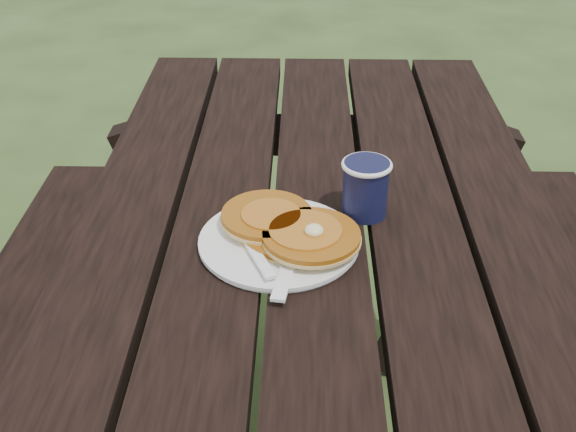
{
  "coord_description": "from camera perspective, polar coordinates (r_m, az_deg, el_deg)",
  "views": [
    {
      "loc": [
        -0.02,
        -0.76,
        1.36
      ],
      "look_at": [
        -0.05,
        0.12,
        0.8
      ],
      "focal_mm": 45.0,
      "sensor_mm": 36.0,
      "label": 1
    }
  ],
  "objects": [
    {
      "name": "plate",
      "position": [
        1.06,
        -0.72,
        -2.09
      ],
      "size": [
        0.3,
        0.3,
        0.01
      ],
      "primitive_type": "cylinder",
      "rotation": [
        0.0,
        0.0,
        -0.37
      ],
      "color": "white",
      "rests_on": "picnic_table"
    },
    {
      "name": "coffee_cup",
      "position": [
        1.12,
        6.15,
        2.48
      ],
      "size": [
        0.08,
        0.08,
        0.09
      ],
      "rotation": [
        0.0,
        0.0,
        0.04
      ],
      "color": "black",
      "rests_on": "picnic_table"
    },
    {
      "name": "knife",
      "position": [
        1.01,
        0.14,
        -3.55
      ],
      "size": [
        0.05,
        0.18,
        0.0
      ],
      "primitive_type": "cube",
      "rotation": [
        0.0,
        0.0,
        -0.16
      ],
      "color": "white",
      "rests_on": "plate"
    },
    {
      "name": "pancake_stack",
      "position": [
        1.06,
        0.15,
        -0.99
      ],
      "size": [
        0.21,
        0.19,
        0.04
      ],
      "rotation": [
        0.0,
        0.0,
        -0.4
      ],
      "color": "#A85D12",
      "rests_on": "plate"
    },
    {
      "name": "fork",
      "position": [
        1.01,
        -2.44,
        -3.17
      ],
      "size": [
        0.09,
        0.16,
        0.01
      ],
      "primitive_type": null,
      "rotation": [
        0.0,
        0.0,
        0.4
      ],
      "color": "white",
      "rests_on": "plate"
    }
  ]
}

